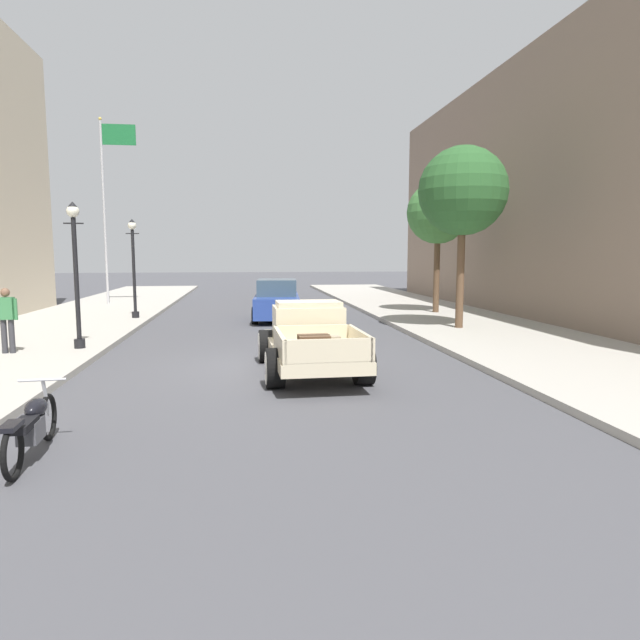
{
  "coord_description": "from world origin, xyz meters",
  "views": [
    {
      "loc": [
        -0.79,
        -13.02,
        2.64
      ],
      "look_at": [
        1.06,
        0.65,
        1.0
      ],
      "focal_mm": 31.11,
      "sensor_mm": 36.0,
      "label": 1
    }
  ],
  "objects": [
    {
      "name": "street_tree_nearest",
      "position": [
        6.44,
        4.94,
        4.71
      ],
      "size": [
        2.95,
        2.95,
        6.06
      ],
      "color": "brown",
      "rests_on": "sidewalk_right"
    },
    {
      "name": "motorcycle_parked",
      "position": [
        -3.56,
        -5.63,
        0.44
      ],
      "size": [
        0.62,
        2.12,
        0.93
      ],
      "color": "black",
      "rests_on": "ground"
    },
    {
      "name": "pedestrian_sidewalk_left",
      "position": [
        -6.75,
        1.76,
        1.09
      ],
      "size": [
        0.53,
        0.22,
        1.65
      ],
      "color": "#333338",
      "rests_on": "sidewalk_left"
    },
    {
      "name": "street_lamp_near",
      "position": [
        -5.19,
        2.31,
        2.39
      ],
      "size": [
        0.5,
        0.32,
        3.85
      ],
      "color": "black",
      "rests_on": "sidewalk_left"
    },
    {
      "name": "street_tree_second",
      "position": [
        7.39,
        9.97,
        4.37
      ],
      "size": [
        2.64,
        2.64,
        5.56
      ],
      "color": "brown",
      "rests_on": "sidewalk_right"
    },
    {
      "name": "flagpole",
      "position": [
        -7.46,
        16.22,
        5.77
      ],
      "size": [
        1.74,
        0.16,
        9.16
      ],
      "color": "#B2B2B7",
      "rests_on": "sidewalk_left"
    },
    {
      "name": "sidewalk_right",
      "position": [
        7.25,
        0.0,
        0.07
      ],
      "size": [
        5.5,
        64.0,
        0.15
      ],
      "primitive_type": "cube",
      "color": "#ADA89E",
      "rests_on": "ground"
    },
    {
      "name": "ground_plane",
      "position": [
        0.0,
        0.0,
        0.0
      ],
      "size": [
        140.0,
        140.0,
        0.0
      ],
      "primitive_type": "plane",
      "color": "#47474C"
    },
    {
      "name": "street_lamp_far",
      "position": [
        -5.09,
        9.5,
        2.39
      ],
      "size": [
        0.5,
        0.32,
        3.85
      ],
      "color": "black",
      "rests_on": "sidewalk_left"
    },
    {
      "name": "car_background_blue",
      "position": [
        0.48,
        9.2,
        0.77
      ],
      "size": [
        2.09,
        4.41,
        1.65
      ],
      "color": "#284293",
      "rests_on": "ground"
    },
    {
      "name": "building_right_storefront",
      "position": [
        16.0,
        9.03,
        5.27
      ],
      "size": [
        12.0,
        28.0,
        10.54
      ],
      "primitive_type": "cube",
      "color": "#7F6B5B",
      "rests_on": "ground"
    },
    {
      "name": "hotrod_truck_cream",
      "position": [
        0.63,
        -0.61,
        0.75
      ],
      "size": [
        2.27,
        4.98,
        1.58
      ],
      "color": "beige",
      "rests_on": "ground"
    }
  ]
}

